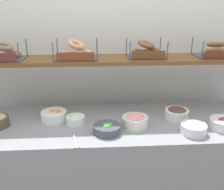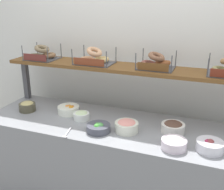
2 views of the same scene
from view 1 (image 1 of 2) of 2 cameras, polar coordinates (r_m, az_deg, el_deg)
back_wall at (r=2.33m, az=-0.11°, el=7.81°), size 3.45×0.06×2.40m
deli_counter at (r=2.15m, az=0.84°, el=-16.22°), size 2.25×0.70×0.85m
upper_shelf at (r=2.04m, az=0.37°, el=7.90°), size 2.21×0.32×0.03m
bowl_scallion_spread at (r=1.90m, az=-8.14°, el=-5.32°), size 0.14×0.14×0.08m
bowl_fruit_salad at (r=1.99m, az=-12.79°, el=-4.43°), size 0.19×0.19×0.08m
bowl_veggie_mix at (r=1.76m, az=-1.10°, el=-7.47°), size 0.19×0.19×0.08m
bowl_lox_spread at (r=1.84m, az=5.16°, el=-5.68°), size 0.18×0.18×0.10m
bowl_cream_cheese at (r=1.84m, az=17.73°, el=-6.98°), size 0.18×0.18×0.08m
bowl_beet_salad at (r=1.98m, az=23.47°, el=-5.83°), size 0.19×0.19×0.09m
bowl_chocolate_spread at (r=2.02m, az=14.25°, el=-3.94°), size 0.18×0.18×0.09m
serving_spoon_near_plate at (r=1.65m, az=-8.05°, el=-10.69°), size 0.06×0.17×0.01m
bagel_basket_poppy at (r=2.13m, az=-22.85°, el=8.47°), size 0.29×0.24×0.14m
bagel_basket_plain at (r=2.02m, az=-8.01°, el=9.35°), size 0.33×0.26×0.15m
bagel_basket_cinnamon_raisin at (r=2.08m, az=7.54°, el=9.70°), size 0.30×0.26×0.14m
bagel_basket_everything at (r=2.24m, az=21.92°, el=9.16°), size 0.31×0.25×0.14m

